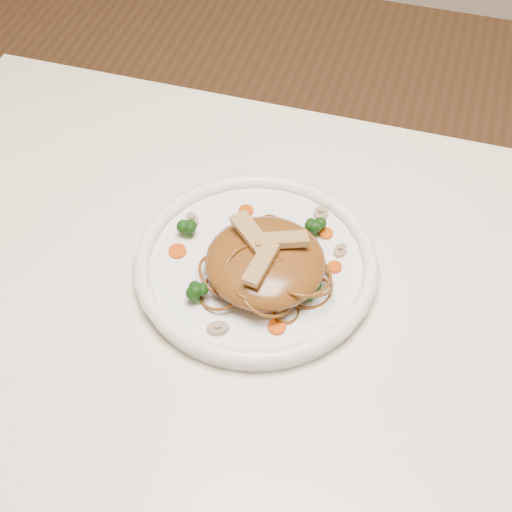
# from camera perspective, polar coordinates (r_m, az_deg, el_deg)

# --- Properties ---
(table) EXTENTS (1.20, 0.80, 0.75)m
(table) POSITION_cam_1_polar(r_m,az_deg,el_deg) (0.98, 2.74, -9.02)
(table) COLOR white
(table) RESTS_ON ground
(plate) EXTENTS (0.33, 0.33, 0.02)m
(plate) POSITION_cam_1_polar(r_m,az_deg,el_deg) (0.94, 0.00, -0.87)
(plate) COLOR white
(plate) RESTS_ON table
(noodle_mound) EXTENTS (0.19, 0.19, 0.05)m
(noodle_mound) POSITION_cam_1_polar(r_m,az_deg,el_deg) (0.90, 0.70, -0.46)
(noodle_mound) COLOR brown
(noodle_mound) RESTS_ON plate
(chicken_a) EXTENTS (0.07, 0.04, 0.01)m
(chicken_a) POSITION_cam_1_polar(r_m,az_deg,el_deg) (0.88, 1.93, 1.23)
(chicken_a) COLOR tan
(chicken_a) RESTS_ON noodle_mound
(chicken_b) EXTENTS (0.06, 0.06, 0.01)m
(chicken_b) POSITION_cam_1_polar(r_m,az_deg,el_deg) (0.89, -0.32, 1.66)
(chicken_b) COLOR tan
(chicken_b) RESTS_ON noodle_mound
(chicken_c) EXTENTS (0.03, 0.06, 0.01)m
(chicken_c) POSITION_cam_1_polar(r_m,az_deg,el_deg) (0.86, 0.37, -0.59)
(chicken_c) COLOR tan
(chicken_c) RESTS_ON noodle_mound
(broccoli_0) EXTENTS (0.03, 0.03, 0.03)m
(broccoli_0) POSITION_cam_1_polar(r_m,az_deg,el_deg) (0.96, 4.44, 2.23)
(broccoli_0) COLOR #12390C
(broccoli_0) RESTS_ON plate
(broccoli_1) EXTENTS (0.03, 0.03, 0.03)m
(broccoli_1) POSITION_cam_1_polar(r_m,az_deg,el_deg) (0.96, -5.23, 2.12)
(broccoli_1) COLOR #12390C
(broccoli_1) RESTS_ON plate
(broccoli_2) EXTENTS (0.03, 0.03, 0.03)m
(broccoli_2) POSITION_cam_1_polar(r_m,az_deg,el_deg) (0.89, -4.48, -2.67)
(broccoli_2) COLOR #12390C
(broccoli_2) RESTS_ON plate
(broccoli_3) EXTENTS (0.03, 0.03, 0.03)m
(broccoli_3) POSITION_cam_1_polar(r_m,az_deg,el_deg) (0.89, 3.99, -2.54)
(broccoli_3) COLOR #12390C
(broccoli_3) RESTS_ON plate
(carrot_0) EXTENTS (0.02, 0.02, 0.00)m
(carrot_0) POSITION_cam_1_polar(r_m,az_deg,el_deg) (0.97, 5.31, 1.70)
(carrot_0) COLOR #D54907
(carrot_0) RESTS_ON plate
(carrot_1) EXTENTS (0.03, 0.03, 0.00)m
(carrot_1) POSITION_cam_1_polar(r_m,az_deg,el_deg) (0.95, -5.95, 0.36)
(carrot_1) COLOR #D54907
(carrot_1) RESTS_ON plate
(carrot_2) EXTENTS (0.02, 0.02, 0.00)m
(carrot_2) POSITION_cam_1_polar(r_m,az_deg,el_deg) (0.93, 5.93, -0.83)
(carrot_2) COLOR #D54907
(carrot_2) RESTS_ON plate
(carrot_3) EXTENTS (0.02, 0.02, 0.00)m
(carrot_3) POSITION_cam_1_polar(r_m,az_deg,el_deg) (0.99, -0.75, 3.47)
(carrot_3) COLOR #D54907
(carrot_3) RESTS_ON plate
(carrot_4) EXTENTS (0.02, 0.02, 0.00)m
(carrot_4) POSITION_cam_1_polar(r_m,az_deg,el_deg) (0.87, 1.59, -5.37)
(carrot_4) COLOR #D54907
(carrot_4) RESTS_ON plate
(mushroom_0) EXTENTS (0.03, 0.03, 0.01)m
(mushroom_0) POSITION_cam_1_polar(r_m,az_deg,el_deg) (0.87, -2.90, -5.46)
(mushroom_0) COLOR tan
(mushroom_0) RESTS_ON plate
(mushroom_1) EXTENTS (0.03, 0.03, 0.01)m
(mushroom_1) POSITION_cam_1_polar(r_m,az_deg,el_deg) (0.95, 6.37, 0.40)
(mushroom_1) COLOR tan
(mushroom_1) RESTS_ON plate
(mushroom_2) EXTENTS (0.03, 0.03, 0.01)m
(mushroom_2) POSITION_cam_1_polar(r_m,az_deg,el_deg) (0.98, -4.82, 2.73)
(mushroom_2) COLOR tan
(mushroom_2) RESTS_ON plate
(mushroom_3) EXTENTS (0.03, 0.03, 0.01)m
(mushroom_3) POSITION_cam_1_polar(r_m,az_deg,el_deg) (0.99, 4.93, 3.24)
(mushroom_3) COLOR tan
(mushroom_3) RESTS_ON plate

